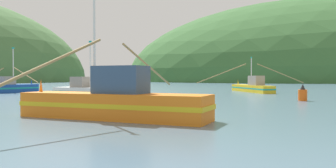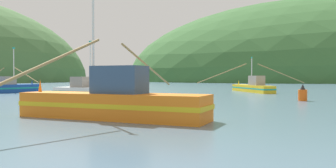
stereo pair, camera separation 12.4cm
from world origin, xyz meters
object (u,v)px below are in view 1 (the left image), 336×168
at_px(fishing_boat_yellow, 252,87).
at_px(channel_buoy, 303,94).
at_px(fishing_boat_blue, 9,87).
at_px(fishing_boat_white, 92,91).
at_px(fishing_boat_orange, 113,102).

relative_size(fishing_boat_yellow, channel_buoy, 10.49).
bearing_deg(fishing_boat_blue, fishing_boat_white, -92.48).
relative_size(fishing_boat_orange, channel_buoy, 7.75).
distance_m(fishing_boat_blue, fishing_boat_orange, 34.16).
distance_m(fishing_boat_blue, fishing_boat_yellow, 33.17).
xyz_separation_m(fishing_boat_blue, channel_buoy, (27.20, -24.73, -0.12)).
xyz_separation_m(fishing_boat_blue, fishing_boat_white, (9.88, -12.79, -0.09)).
bearing_deg(fishing_boat_blue, fishing_boat_orange, -114.34).
relative_size(fishing_boat_white, fishing_boat_yellow, 0.53).
bearing_deg(fishing_boat_blue, channel_buoy, -82.44).
distance_m(fishing_boat_white, fishing_boat_yellow, 22.91).
height_order(fishing_boat_blue, channel_buoy, fishing_boat_blue).
relative_size(fishing_boat_blue, fishing_boat_white, 1.12).
distance_m(fishing_boat_yellow, channel_buoy, 17.66).
bearing_deg(channel_buoy, fishing_boat_yellow, 73.41).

